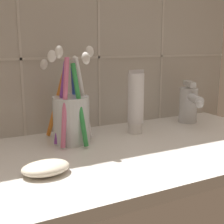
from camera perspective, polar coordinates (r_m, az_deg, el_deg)
The scene contains 6 objects.
sink_counter at distance 59.88cm, azimuth 3.04°, elevation -7.42°, with size 69.97×34.88×2.00cm, color silver.
tile_wall_backsplash at distance 72.22cm, azimuth -4.03°, elevation 14.53°, with size 79.97×1.72×48.01cm.
toothbrush_cup at distance 61.58cm, azimuth -7.51°, elevation -0.46°, with size 10.33×13.89×19.12cm.
toothpaste_tube at distance 67.61cm, azimuth 4.35°, elevation 1.79°, with size 3.66×3.48×13.90cm.
sink_faucet at distance 78.99cm, azimuth 13.97°, elevation 1.59°, with size 6.29×11.25×10.27cm.
soap_bar at distance 48.65cm, azimuth -12.03°, elevation -9.92°, with size 7.30×5.40×2.05cm, color silver.
Camera 1 is at (-28.48, -48.63, 21.26)cm, focal length 50.00 mm.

